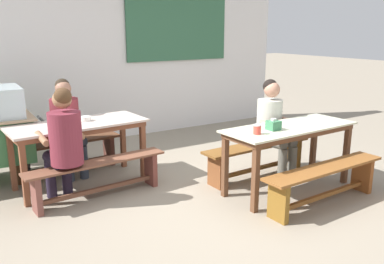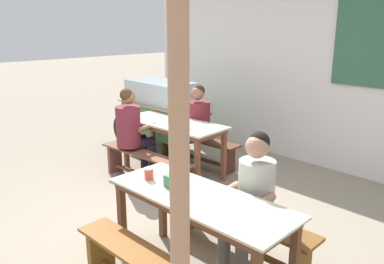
{
  "view_description": "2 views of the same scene",
  "coord_description": "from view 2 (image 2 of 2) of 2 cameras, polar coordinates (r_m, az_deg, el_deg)",
  "views": [
    {
      "loc": [
        -2.42,
        -3.5,
        1.83
      ],
      "look_at": [
        -0.04,
        0.3,
        0.68
      ],
      "focal_mm": 37.82,
      "sensor_mm": 36.0,
      "label": 1
    },
    {
      "loc": [
        2.93,
        -2.36,
        2.09
      ],
      "look_at": [
        -0.13,
        0.56,
        0.92
      ],
      "focal_mm": 36.83,
      "sensor_mm": 36.0,
      "label": 2
    }
  ],
  "objects": [
    {
      "name": "ground_plane",
      "position": [
        4.3,
        -4.3,
        -13.6
      ],
      "size": [
        40.0,
        40.0,
        0.0
      ],
      "primitive_type": "plane",
      "color": "gray"
    },
    {
      "name": "tissue_box",
      "position": [
        3.34,
        -2.66,
        -7.05
      ],
      "size": [
        0.13,
        0.12,
        0.12
      ],
      "color": "#397B51",
      "rests_on": "dining_table_near"
    },
    {
      "name": "dining_table_near",
      "position": [
        3.22,
        1.1,
        -10.59
      ],
      "size": [
        1.65,
        0.67,
        0.76
      ],
      "color": "beige",
      "rests_on": "ground_plane"
    },
    {
      "name": "person_left_back_turned",
      "position": [
        5.45,
        -8.68,
        0.56
      ],
      "size": [
        0.46,
        0.57,
        1.26
      ],
      "color": "#251D2F",
      "rests_on": "ground_plane"
    },
    {
      "name": "food_cart",
      "position": [
        6.76,
        -4.62,
        3.36
      ],
      "size": [
        1.74,
        0.86,
        1.15
      ],
      "color": "#45874F",
      "rests_on": "ground_plane"
    },
    {
      "name": "person_right_near_table",
      "position": [
        3.42,
        8.67,
        -8.89
      ],
      "size": [
        0.45,
        0.54,
        1.23
      ],
      "color": "#5F5D53",
      "rests_on": "ground_plane"
    },
    {
      "name": "bench_far_back",
      "position": [
        5.99,
        0.67,
        -2.03
      ],
      "size": [
        1.47,
        0.4,
        0.42
      ],
      "color": "#53301D",
      "rests_on": "ground_plane"
    },
    {
      "name": "dining_table_far",
      "position": [
        5.51,
        -2.87,
        0.63
      ],
      "size": [
        1.62,
        0.78,
        0.76
      ],
      "color": "beige",
      "rests_on": "ground_plane"
    },
    {
      "name": "bench_far_front",
      "position": [
        5.3,
        -6.77,
        -4.63
      ],
      "size": [
        1.59,
        0.36,
        0.42
      ],
      "color": "brown",
      "rests_on": "ground_plane"
    },
    {
      "name": "condiment_jar",
      "position": [
        3.5,
        -6.26,
        -6.0
      ],
      "size": [
        0.08,
        0.08,
        0.11
      ],
      "color": "#D64437",
      "rests_on": "dining_table_near"
    },
    {
      "name": "backdrop_wall",
      "position": [
        6.09,
        17.98,
        8.94
      ],
      "size": [
        6.81,
        0.23,
        2.8
      ],
      "color": "white",
      "rests_on": "ground_plane"
    },
    {
      "name": "wooden_support_post",
      "position": [
        2.0,
        -1.77,
        -13.46
      ],
      "size": [
        0.1,
        0.1,
        2.24
      ],
      "primitive_type": "cylinder",
      "color": "tan",
      "rests_on": "ground_plane"
    },
    {
      "name": "soup_bowl",
      "position": [
        5.44,
        -1.69,
        1.63
      ],
      "size": [
        0.13,
        0.13,
        0.05
      ],
      "primitive_type": "cylinder",
      "color": "silver",
      "rests_on": "dining_table_far"
    },
    {
      "name": "person_center_facing",
      "position": [
        5.82,
        0.48,
        1.55
      ],
      "size": [
        0.47,
        0.58,
        1.23
      ],
      "color": "#313947",
      "rests_on": "ground_plane"
    },
    {
      "name": "bench_near_back",
      "position": [
        3.75,
        6.66,
        -13.32
      ],
      "size": [
        1.56,
        0.35,
        0.42
      ],
      "color": "brown",
      "rests_on": "ground_plane"
    }
  ]
}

